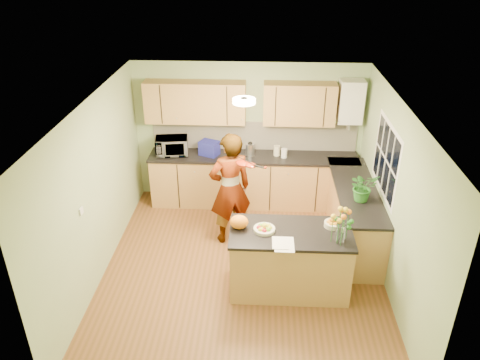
{
  "coord_description": "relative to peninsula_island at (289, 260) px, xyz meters",
  "views": [
    {
      "loc": [
        0.24,
        -5.46,
        4.33
      ],
      "look_at": [
        -0.06,
        0.5,
        1.21
      ],
      "focal_mm": 35.0,
      "sensor_mm": 36.0,
      "label": 1
    }
  ],
  "objects": [
    {
      "name": "ceiling",
      "position": [
        -0.65,
        0.35,
        2.04
      ],
      "size": [
        4.0,
        4.5,
        0.02
      ],
      "primitive_type": "cube",
      "color": "silver",
      "rests_on": "wall_back"
    },
    {
      "name": "back_counter",
      "position": [
        -0.55,
        2.3,
        0.01
      ],
      "size": [
        3.64,
        0.62,
        0.94
      ],
      "color": "#AB7744",
      "rests_on": "floor"
    },
    {
      "name": "fruit_dish",
      "position": [
        -0.35,
        0.0,
        0.5
      ],
      "size": [
        0.28,
        0.28,
        0.1
      ],
      "color": "beige",
      "rests_on": "peninsula_island"
    },
    {
      "name": "jar_white",
      "position": [
        -0.02,
        2.26,
        0.56
      ],
      "size": [
        0.11,
        0.11,
        0.16
      ],
      "primitive_type": "cylinder",
      "rotation": [
        0.0,
        0.0,
        0.02
      ],
      "color": "white",
      "rests_on": "back_counter"
    },
    {
      "name": "light_switch",
      "position": [
        -2.63,
        -0.25,
        0.84
      ],
      "size": [
        0.02,
        0.09,
        0.09
      ],
      "primitive_type": "cube",
      "color": "white",
      "rests_on": "wall_left"
    },
    {
      "name": "wall_back",
      "position": [
        -0.65,
        2.6,
        0.79
      ],
      "size": [
        4.0,
        0.02,
        2.5
      ],
      "primitive_type": "cube",
      "color": "#8FA979",
      "rests_on": "floor"
    },
    {
      "name": "papers",
      "position": [
        -0.1,
        -0.3,
        0.46
      ],
      "size": [
        0.25,
        0.34,
        0.01
      ],
      "primitive_type": "cube",
      "color": "white",
      "rests_on": "peninsula_island"
    },
    {
      "name": "potted_plant",
      "position": [
        1.05,
        0.84,
        0.7
      ],
      "size": [
        0.48,
        0.44,
        0.44
      ],
      "primitive_type": "imported",
      "rotation": [
        0.0,
        0.0,
        0.31
      ],
      "color": "#2A7125",
      "rests_on": "right_counter"
    },
    {
      "name": "splashback",
      "position": [
        -0.55,
        2.59,
        0.74
      ],
      "size": [
        3.6,
        0.02,
        0.52
      ],
      "primitive_type": "cube",
      "color": "white",
      "rests_on": "back_counter"
    },
    {
      "name": "floor",
      "position": [
        -0.65,
        0.35,
        -0.46
      ],
      "size": [
        4.5,
        4.5,
        0.0
      ],
      "primitive_type": "plane",
      "color": "brown",
      "rests_on": "ground"
    },
    {
      "name": "orange_bowl",
      "position": [
        0.55,
        0.15,
        0.51
      ],
      "size": [
        0.22,
        0.22,
        0.13
      ],
      "color": "beige",
      "rests_on": "peninsula_island"
    },
    {
      "name": "boiler",
      "position": [
        1.05,
        2.44,
        1.44
      ],
      "size": [
        0.4,
        0.3,
        0.86
      ],
      "color": "white",
      "rests_on": "wall_back"
    },
    {
      "name": "orange_bag",
      "position": [
        -0.68,
        0.05,
        0.55
      ],
      "size": [
        0.28,
        0.26,
        0.18
      ],
      "primitive_type": "ellipsoid",
      "rotation": [
        0.0,
        0.0,
        -0.23
      ],
      "color": "orange",
      "rests_on": "peninsula_island"
    },
    {
      "name": "right_counter",
      "position": [
        1.05,
        1.2,
        0.01
      ],
      "size": [
        0.62,
        2.24,
        0.94
      ],
      "color": "#AB7744",
      "rests_on": "floor"
    },
    {
      "name": "wall_left",
      "position": [
        -2.65,
        0.35,
        0.79
      ],
      "size": [
        0.02,
        4.5,
        2.5
      ],
      "primitive_type": "cube",
      "color": "#8FA979",
      "rests_on": "floor"
    },
    {
      "name": "upper_cabinets",
      "position": [
        -0.83,
        2.43,
        1.39
      ],
      "size": [
        3.2,
        0.34,
        0.7
      ],
      "color": "#AB7744",
      "rests_on": "wall_back"
    },
    {
      "name": "wall_right",
      "position": [
        1.35,
        0.35,
        0.79
      ],
      "size": [
        0.02,
        4.5,
        2.5
      ],
      "primitive_type": "cube",
      "color": "#8FA979",
      "rests_on": "floor"
    },
    {
      "name": "window_right",
      "position": [
        1.34,
        0.95,
        1.09
      ],
      "size": [
        0.01,
        1.3,
        1.05
      ],
      "color": "white",
      "rests_on": "wall_right"
    },
    {
      "name": "flower_vase",
      "position": [
        0.6,
        -0.18,
        0.8
      ],
      "size": [
        0.28,
        0.28,
        0.52
      ],
      "rotation": [
        0.0,
        0.0,
        -0.33
      ],
      "color": "silver",
      "rests_on": "peninsula_island"
    },
    {
      "name": "wall_front",
      "position": [
        -0.65,
        -1.9,
        0.79
      ],
      "size": [
        4.0,
        0.02,
        2.5
      ],
      "primitive_type": "cube",
      "color": "#8FA979",
      "rests_on": "floor"
    },
    {
      "name": "peninsula_island",
      "position": [
        0.0,
        0.0,
        0.0
      ],
      "size": [
        1.6,
        0.82,
        0.92
      ],
      "color": "#AB7744",
      "rests_on": "floor"
    },
    {
      "name": "microwave",
      "position": [
        -1.98,
        2.3,
        0.63
      ],
      "size": [
        0.6,
        0.45,
        0.3
      ],
      "primitive_type": "imported",
      "rotation": [
        0.0,
        0.0,
        0.15
      ],
      "color": "white",
      "rests_on": "back_counter"
    },
    {
      "name": "violinist",
      "position": [
        -0.88,
        1.13,
        0.45
      ],
      "size": [
        0.78,
        0.67,
        1.82
      ],
      "primitive_type": "imported",
      "rotation": [
        0.0,
        0.0,
        3.56
      ],
      "color": "#E1A48A",
      "rests_on": "floor"
    },
    {
      "name": "jar_cream",
      "position": [
        -0.15,
        2.34,
        0.57
      ],
      "size": [
        0.12,
        0.12,
        0.18
      ],
      "primitive_type": "cylinder",
      "rotation": [
        0.0,
        0.0,
        0.08
      ],
      "color": "beige",
      "rests_on": "back_counter"
    },
    {
      "name": "violin",
      "position": [
        -0.68,
        0.91,
        0.99
      ],
      "size": [
        0.57,
        0.5,
        0.14
      ],
      "primitive_type": null,
      "rotation": [
        0.17,
        0.0,
        -0.61
      ],
      "color": "#4D0E04",
      "rests_on": "violinist"
    },
    {
      "name": "kettle",
      "position": [
        -0.61,
        2.32,
        0.6
      ],
      "size": [
        0.16,
        0.16,
        0.29
      ],
      "rotation": [
        0.0,
        0.0,
        0.11
      ],
      "color": "silver",
      "rests_on": "back_counter"
    },
    {
      "name": "blue_box",
      "position": [
        -1.32,
        2.31,
        0.6
      ],
      "size": [
        0.38,
        0.34,
        0.25
      ],
      "primitive_type": "cube",
      "rotation": [
        0.0,
        0.0,
        -0.42
      ],
      "color": "navy",
      "rests_on": "back_counter"
    },
    {
      "name": "ceiling_lamp",
      "position": [
        -0.65,
        0.65,
        2.0
      ],
      "size": [
        0.3,
        0.3,
        0.07
      ],
      "color": "#FFEABF",
      "rests_on": "ceiling"
    }
  ]
}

